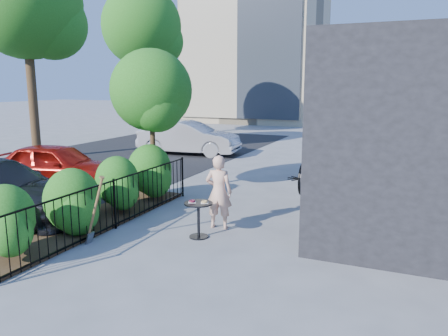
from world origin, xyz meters
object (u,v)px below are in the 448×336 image
at_px(street_tree_near, 26,9).
at_px(street_tree_far, 142,31).
at_px(car_silver, 189,138).
at_px(shovel, 94,214).
at_px(patio_tree, 152,95).
at_px(cafe_table, 198,213).
at_px(car_red, 57,166).
at_px(woman, 219,192).

xyz_separation_m(street_tree_near, street_tree_far, (0.00, 8.00, 0.00)).
bearing_deg(street_tree_near, street_tree_far, 90.00).
height_order(street_tree_far, car_silver, street_tree_far).
bearing_deg(shovel, street_tree_far, 120.22).
xyz_separation_m(patio_tree, street_tree_far, (-7.70, 11.20, 3.15)).
height_order(street_tree_near, shovel, street_tree_near).
xyz_separation_m(cafe_table, car_red, (-5.71, 2.08, 0.18)).
height_order(shovel, car_silver, car_silver).
height_order(patio_tree, woman, patio_tree).
height_order(street_tree_far, car_red, street_tree_far).
xyz_separation_m(street_tree_near, cafe_table, (10.32, -5.74, -5.41)).
distance_m(street_tree_far, car_red, 13.58).
distance_m(street_tree_near, woman, 12.68).
relative_size(cafe_table, shovel, 0.55).
bearing_deg(car_silver, shovel, -167.33).
bearing_deg(shovel, woman, 46.72).
relative_size(patio_tree, shovel, 2.79).
bearing_deg(street_tree_near, car_red, -38.38).
bearing_deg(woman, car_red, -22.22).
bearing_deg(cafe_table, street_tree_far, 126.93).
bearing_deg(cafe_table, street_tree_near, 150.94).
bearing_deg(car_red, street_tree_far, 11.80).
xyz_separation_m(cafe_table, woman, (0.13, 0.71, 0.29)).
bearing_deg(street_tree_near, shovel, -38.50).
distance_m(patio_tree, cafe_table, 4.29).
height_order(patio_tree, cafe_table, patio_tree).
height_order(street_tree_far, woman, street_tree_far).
distance_m(cafe_table, shovel, 2.02).
relative_size(cafe_table, car_red, 0.19).
bearing_deg(street_tree_far, shovel, -59.78).
bearing_deg(street_tree_far, car_silver, -40.44).
bearing_deg(street_tree_far, cafe_table, -53.07).
bearing_deg(cafe_table, woman, 79.77).
height_order(street_tree_near, car_silver, street_tree_near).
relative_size(woman, car_red, 0.40).
xyz_separation_m(patio_tree, shovel, (0.98, -3.70, -2.14)).
bearing_deg(woman, street_tree_near, -34.68).
bearing_deg(street_tree_far, patio_tree, -55.49).
height_order(street_tree_near, street_tree_far, same).
distance_m(street_tree_far, cafe_table, 18.02).
height_order(cafe_table, woman, woman).
distance_m(patio_tree, car_red, 3.75).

